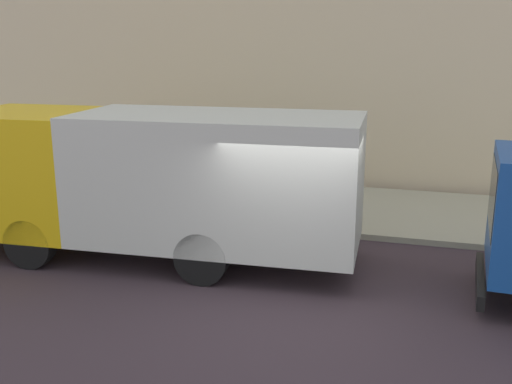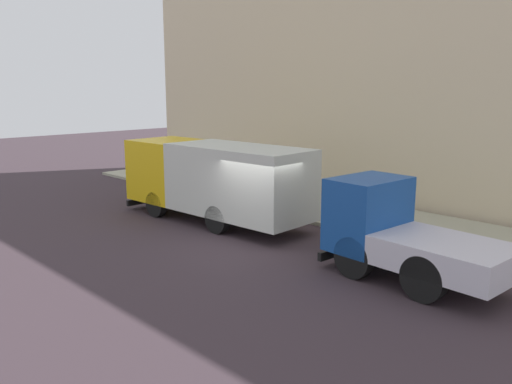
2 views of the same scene
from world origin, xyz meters
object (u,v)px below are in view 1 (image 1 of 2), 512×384
Objects in this scene: pedestrian_walking at (153,170)px; pedestrian_standing at (246,161)px; large_utility_truck at (155,177)px; traffic_cone_orange at (44,186)px; pedestrian_third at (273,179)px; street_sign_post at (252,159)px.

pedestrian_walking is 1.02× the size of pedestrian_standing.
large_utility_truck is 11.81× the size of traffic_cone_orange.
pedestrian_standing is at bearing -66.95° from traffic_cone_orange.
pedestrian_standing is at bearing -6.98° from large_utility_truck.
pedestrian_walking is at bearing 130.06° from pedestrian_third.
pedestrian_walking is 3.06m from traffic_cone_orange.
pedestrian_walking is at bearing 32.62° from pedestrian_standing.
traffic_cone_orange is at bearing 133.29° from pedestrian_third.
pedestrian_third is at bearing -33.97° from large_utility_truck.
pedestrian_standing is at bearing 19.87° from street_sign_post.
large_utility_truck is at bearing 153.46° from street_sign_post.
pedestrian_third is 0.73× the size of street_sign_post.
street_sign_post is (-2.35, -0.85, 0.54)m from pedestrian_standing.
pedestrian_walking reaches higher than traffic_cone_orange.
street_sign_post is (-0.47, -2.63, 0.51)m from pedestrian_walking.
pedestrian_third is at bearing -90.39° from traffic_cone_orange.
traffic_cone_orange is (-2.03, 4.77, -0.54)m from pedestrian_standing.
pedestrian_walking reaches higher than pedestrian_standing.
street_sign_post reaches higher than pedestrian_walking.
pedestrian_walking is (2.85, 1.44, -0.56)m from large_utility_truck.
pedestrian_walking is 2.71m from street_sign_post.
large_utility_truck is at bearing -151.78° from pedestrian_walking.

